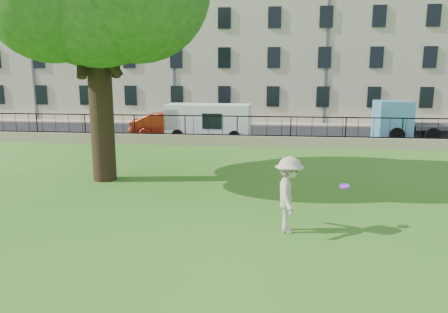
# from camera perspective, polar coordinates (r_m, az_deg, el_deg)

# --- Properties ---
(ground) EXTENTS (120.00, 120.00, 0.00)m
(ground) POSITION_cam_1_polar(r_m,az_deg,el_deg) (13.32, -2.71, -7.45)
(ground) COLOR #305F16
(ground) RESTS_ON ground
(retaining_wall) EXTENTS (50.00, 0.40, 0.60)m
(retaining_wall) POSITION_cam_1_polar(r_m,az_deg,el_deg) (24.86, 1.72, 2.07)
(retaining_wall) COLOR tan
(retaining_wall) RESTS_ON ground
(iron_railing) EXTENTS (50.00, 0.05, 1.13)m
(iron_railing) POSITION_cam_1_polar(r_m,az_deg,el_deg) (24.73, 1.74, 4.02)
(iron_railing) COLOR black
(iron_railing) RESTS_ON retaining_wall
(street) EXTENTS (60.00, 9.00, 0.01)m
(street) POSITION_cam_1_polar(r_m,az_deg,el_deg) (29.53, 2.50, 2.95)
(street) COLOR black
(street) RESTS_ON ground
(sidewalk) EXTENTS (60.00, 1.40, 0.12)m
(sidewalk) POSITION_cam_1_polar(r_m,az_deg,el_deg) (34.67, 3.12, 4.28)
(sidewalk) COLOR tan
(sidewalk) RESTS_ON ground
(building_row) EXTENTS (56.40, 10.40, 13.80)m
(building_row) POSITION_cam_1_polar(r_m,az_deg,el_deg) (40.15, 3.73, 15.02)
(building_row) COLOR beige
(building_row) RESTS_ON ground
(man) EXTENTS (0.78, 1.33, 2.05)m
(man) POSITION_cam_1_polar(r_m,az_deg,el_deg) (11.72, 8.48, -4.96)
(man) COLOR #C2B49D
(man) RESTS_ON ground
(frisbee) EXTENTS (0.28, 0.27, 0.12)m
(frisbee) POSITION_cam_1_polar(r_m,az_deg,el_deg) (12.28, 15.46, -3.77)
(frisbee) COLOR purple
(red_sedan) EXTENTS (4.97, 2.20, 1.59)m
(red_sedan) POSITION_cam_1_polar(r_m,az_deg,el_deg) (27.86, -7.13, 4.01)
(red_sedan) COLOR #9D2713
(red_sedan) RESTS_ON street
(white_van) EXTENTS (5.23, 2.21, 2.17)m
(white_van) POSITION_cam_1_polar(r_m,az_deg,el_deg) (27.34, -2.03, 4.56)
(white_van) COLOR silver
(white_van) RESTS_ON street
(blue_truck) EXTENTS (5.86, 2.38, 2.41)m
(blue_truck) POSITION_cam_1_polar(r_m,az_deg,el_deg) (29.46, 24.61, 4.28)
(blue_truck) COLOR #4F94B9
(blue_truck) RESTS_ON street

